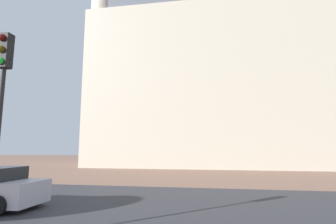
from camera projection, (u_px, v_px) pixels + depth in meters
ground_plane at (154, 200)px, 10.72m from camera, size 120.00×120.00×0.00m
street_asphalt_strip at (150, 203)px, 10.15m from camera, size 120.00×8.39×0.00m
landmark_building at (209, 80)px, 33.57m from camera, size 28.91×14.12×34.80m
traffic_light_pole at (1, 94)px, 6.27m from camera, size 0.28×0.34×5.07m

